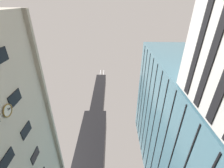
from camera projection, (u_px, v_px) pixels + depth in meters
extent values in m
cube|color=black|center=(7.00, 160.00, 16.44)|extent=(0.14, 1.40, 2.20)
cube|color=black|center=(0.00, 56.00, 15.33)|extent=(0.14, 1.40, 2.20)
cube|color=black|center=(15.00, 98.00, 17.73)|extent=(0.14, 1.40, 2.20)
cube|color=black|center=(26.00, 130.00, 20.13)|extent=(0.14, 1.40, 2.20)
cube|color=black|center=(35.00, 155.00, 22.53)|extent=(0.14, 1.40, 2.20)
torus|color=olive|center=(8.00, 111.00, 16.43)|extent=(0.13, 1.48, 1.48)
cylinder|color=silver|center=(7.00, 111.00, 16.43)|extent=(0.05, 1.28, 1.28)
cube|color=black|center=(9.00, 109.00, 16.57)|extent=(0.03, 0.12, 0.38)
cube|color=black|center=(9.00, 108.00, 16.59)|extent=(0.03, 0.29, 0.54)
cube|color=black|center=(92.00, 150.00, 117.52)|extent=(19.83, 19.83, 68.26)
cube|color=black|center=(99.00, 95.00, 184.89)|extent=(12.75, 12.75, 85.32)
cylinder|color=silver|center=(100.00, 74.00, 235.33)|extent=(1.20, 1.20, 29.70)
cylinder|color=silver|center=(104.00, 74.00, 235.35)|extent=(1.20, 1.20, 29.70)
cube|color=black|center=(211.00, 59.00, 16.92)|extent=(0.16, 12.45, 1.10)
cube|color=black|center=(198.00, 51.00, 19.56)|extent=(0.16, 12.45, 1.10)
cube|color=teal|center=(185.00, 144.00, 37.49)|extent=(14.08, 35.92, 55.37)
cube|color=black|center=(160.00, 158.00, 34.23)|extent=(0.12, 34.92, 0.24)
cube|color=black|center=(156.00, 143.00, 37.74)|extent=(0.12, 34.92, 0.24)
cube|color=black|center=(152.00, 131.00, 41.25)|extent=(0.12, 34.92, 0.24)
cube|color=black|center=(149.00, 121.00, 44.76)|extent=(0.12, 34.92, 0.24)
cube|color=black|center=(146.00, 112.00, 48.27)|extent=(0.12, 34.92, 0.24)
cube|color=black|center=(144.00, 104.00, 51.77)|extent=(0.12, 34.92, 0.24)
cube|color=black|center=(142.00, 98.00, 55.28)|extent=(0.12, 34.92, 0.24)
cube|color=black|center=(140.00, 92.00, 58.79)|extent=(0.12, 34.92, 0.24)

